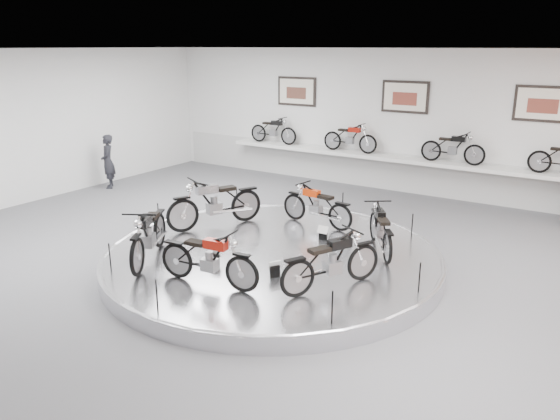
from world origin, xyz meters
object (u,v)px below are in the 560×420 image
Objects in this scene: bike_f at (332,261)px; visitor at (108,162)px; bike_b at (317,205)px; bike_c at (215,202)px; bike_d at (148,234)px; shelf at (398,159)px; bike_a at (381,229)px; bike_e at (208,258)px; display_platform at (272,259)px.

bike_f is 9.67m from visitor.
bike_c reaches higher than bike_b.
bike_c is 1.07× the size of bike_d.
bike_b is 0.95× the size of bike_f.
visitor is at bearing -151.68° from shelf.
bike_a is 0.97× the size of visitor.
bike_b is 0.88× the size of bike_d.
bike_e is at bearing 97.44° from bike_b.
bike_b reaches higher than display_platform.
bike_e is (1.60, -0.24, -0.05)m from bike_d.
bike_a is 1.97m from bike_f.
bike_c is at bearing 162.67° from display_platform.
bike_d is at bearing 165.36° from bike_e.
bike_e is (1.82, -2.39, -0.08)m from bike_c.
bike_c is (-1.79, -1.27, 0.10)m from bike_b.
display_platform is at bearing 88.35° from bike_a.
bike_e is 1.99m from bike_f.
bike_b reaches higher than shelf.
bike_f is at bearing 22.57° from visitor.
bike_c reaches higher than bike_a.
bike_b is at bearing 151.59° from bike_c.
bike_f is (3.34, 0.72, -0.04)m from bike_d.
visitor reaches higher than display_platform.
shelf is at bearing -171.39° from bike_c.
bike_d is (0.22, -2.15, -0.04)m from bike_c.
shelf is 5.89× the size of bike_c.
bike_f is at bearing 130.21° from bike_b.
shelf is at bearing 139.13° from bike_d.
display_platform is 3.67× the size of bike_d.
bike_e is at bearing 12.46° from visitor.
bike_f is at bearing -26.73° from display_platform.
bike_d is (-1.64, -7.98, -0.19)m from shelf.
display_platform is 2.01m from bike_f.
bike_b is at bearing 84.36° from bike_e.
bike_f reaches higher than bike_e.
bike_b is 2.19m from bike_c.
visitor is at bearing -82.01° from bike_c.
visitor reaches higher than bike_e.
bike_a is at bearing 32.99° from display_platform.
bike_f reaches higher than display_platform.
bike_b is 3.23m from bike_f.
bike_d is 1.10× the size of visitor.
visitor reaches higher than bike_b.
display_platform is 4.04× the size of bike_e.
bike_a is 0.95× the size of bike_f.
bike_b is 0.82× the size of bike_c.
bike_c is 1.18× the size of visitor.
bike_c is 3.01m from bike_e.
bike_b is 3.76m from bike_d.
bike_c is at bearing 63.89° from bike_a.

